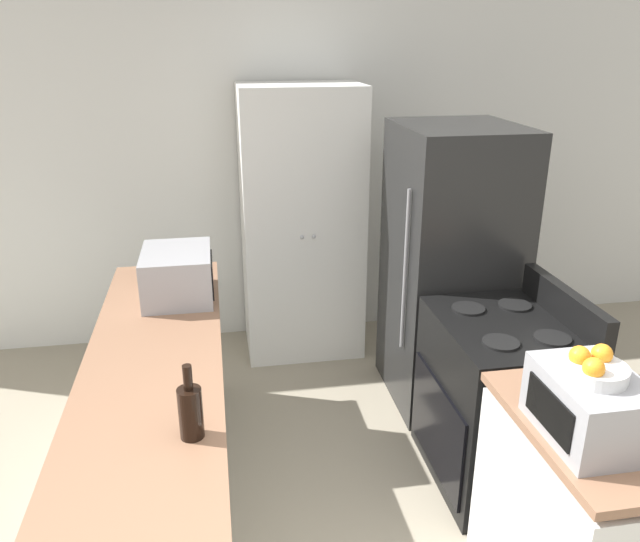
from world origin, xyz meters
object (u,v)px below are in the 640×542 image
(toaster_oven, at_px, (589,406))
(refrigerator, at_px, (450,269))
(pantry_cabinet, at_px, (301,224))
(microwave, at_px, (178,274))
(fruit_bowl, at_px, (595,368))
(wine_bottle, at_px, (191,411))
(stove, at_px, (499,401))

(toaster_oven, bearing_deg, refrigerator, 84.65)
(pantry_cabinet, xyz_separation_m, microwave, (-0.81, -1.03, 0.07))
(fruit_bowl, bearing_deg, wine_bottle, 169.86)
(fruit_bowl, bearing_deg, toaster_oven, 32.24)
(pantry_cabinet, distance_m, toaster_oven, 2.62)
(refrigerator, bearing_deg, pantry_cabinet, 134.79)
(pantry_cabinet, bearing_deg, fruit_bowl, -76.13)
(stove, xyz_separation_m, microwave, (-1.60, 0.61, 0.57))
(stove, relative_size, refrigerator, 0.61)
(pantry_cabinet, height_order, microwave, pantry_cabinet)
(wine_bottle, height_order, fruit_bowl, fruit_bowl)
(stove, distance_m, microwave, 1.80)
(wine_bottle, relative_size, fruit_bowl, 1.36)
(microwave, relative_size, wine_bottle, 1.59)
(stove, bearing_deg, toaster_oven, -99.08)
(stove, height_order, wine_bottle, wine_bottle)
(pantry_cabinet, distance_m, refrigerator, 1.14)
(microwave, bearing_deg, pantry_cabinet, 51.69)
(wine_bottle, xyz_separation_m, toaster_oven, (1.36, -0.23, 0.02))
(stove, bearing_deg, pantry_cabinet, 115.54)
(refrigerator, bearing_deg, wine_bottle, -135.60)
(microwave, xyz_separation_m, fruit_bowl, (1.44, -1.52, 0.15))
(pantry_cabinet, height_order, fruit_bowl, pantry_cabinet)
(refrigerator, xyz_separation_m, fruit_bowl, (-0.17, -1.74, 0.30))
(toaster_oven, bearing_deg, fruit_bowl, -147.76)
(stove, distance_m, toaster_oven, 1.06)
(wine_bottle, bearing_deg, fruit_bowl, -10.14)
(microwave, distance_m, toaster_oven, 2.10)
(toaster_oven, bearing_deg, wine_bottle, 170.29)
(toaster_oven, distance_m, fruit_bowl, 0.16)
(stove, height_order, toaster_oven, toaster_oven)
(pantry_cabinet, relative_size, microwave, 4.25)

